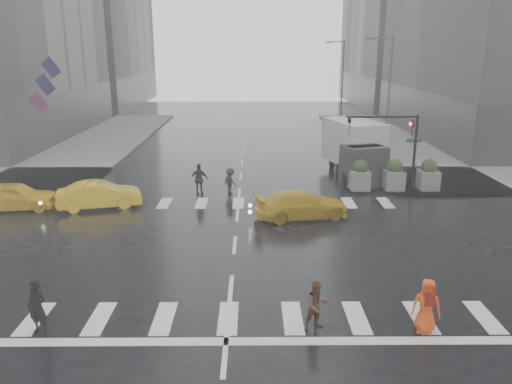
{
  "coord_description": "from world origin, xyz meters",
  "views": [
    {
      "loc": [
        0.76,
        -19.81,
        8.05
      ],
      "look_at": [
        0.92,
        2.0,
        1.77
      ],
      "focal_mm": 35.0,
      "sensor_mm": 36.0,
      "label": 1
    }
  ],
  "objects_px": {
    "traffic_signal_pole": "(398,138)",
    "taxi_front": "(14,196)",
    "pedestrian_brown": "(317,305)",
    "pedestrian_orange": "(426,306)",
    "taxi_mid": "(99,195)",
    "box_truck": "(356,148)"
  },
  "relations": [
    {
      "from": "pedestrian_brown",
      "to": "pedestrian_orange",
      "type": "xyz_separation_m",
      "value": [
        3.17,
        -0.21,
        0.09
      ]
    },
    {
      "from": "taxi_mid",
      "to": "taxi_front",
      "type": "bearing_deg",
      "value": 77.31
    },
    {
      "from": "traffic_signal_pole",
      "to": "pedestrian_brown",
      "type": "xyz_separation_m",
      "value": [
        -6.34,
        -14.6,
        -2.46
      ]
    },
    {
      "from": "pedestrian_orange",
      "to": "box_truck",
      "type": "xyz_separation_m",
      "value": [
        1.62,
        18.6,
        1.03
      ]
    },
    {
      "from": "traffic_signal_pole",
      "to": "taxi_front",
      "type": "bearing_deg",
      "value": -171.62
    },
    {
      "from": "taxi_mid",
      "to": "box_truck",
      "type": "distance_m",
      "value": 16.13
    },
    {
      "from": "traffic_signal_pole",
      "to": "pedestrian_brown",
      "type": "height_order",
      "value": "traffic_signal_pole"
    },
    {
      "from": "traffic_signal_pole",
      "to": "pedestrian_orange",
      "type": "relative_size",
      "value": 2.69
    },
    {
      "from": "pedestrian_orange",
      "to": "taxi_mid",
      "type": "distance_m",
      "value": 17.78
    },
    {
      "from": "pedestrian_brown",
      "to": "box_truck",
      "type": "height_order",
      "value": "box_truck"
    },
    {
      "from": "pedestrian_brown",
      "to": "box_truck",
      "type": "bearing_deg",
      "value": 55.26
    },
    {
      "from": "pedestrian_brown",
      "to": "box_truck",
      "type": "distance_m",
      "value": 19.03
    },
    {
      "from": "pedestrian_brown",
      "to": "taxi_front",
      "type": "xyz_separation_m",
      "value": [
        -14.23,
        11.57,
        -0.03
      ]
    },
    {
      "from": "traffic_signal_pole",
      "to": "box_truck",
      "type": "bearing_deg",
      "value": 112.36
    },
    {
      "from": "traffic_signal_pole",
      "to": "pedestrian_brown",
      "type": "relative_size",
      "value": 2.99
    },
    {
      "from": "pedestrian_orange",
      "to": "taxi_mid",
      "type": "relative_size",
      "value": 0.39
    },
    {
      "from": "pedestrian_orange",
      "to": "taxi_front",
      "type": "xyz_separation_m",
      "value": [
        -17.4,
        11.78,
        -0.12
      ]
    },
    {
      "from": "pedestrian_brown",
      "to": "taxi_front",
      "type": "relative_size",
      "value": 0.35
    },
    {
      "from": "pedestrian_brown",
      "to": "taxi_front",
      "type": "distance_m",
      "value": 18.34
    },
    {
      "from": "pedestrian_brown",
      "to": "taxi_front",
      "type": "bearing_deg",
      "value": 120.73
    },
    {
      "from": "taxi_mid",
      "to": "box_truck",
      "type": "bearing_deg",
      "value": -82.19
    },
    {
      "from": "pedestrian_brown",
      "to": "pedestrian_orange",
      "type": "distance_m",
      "value": 3.18
    }
  ]
}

